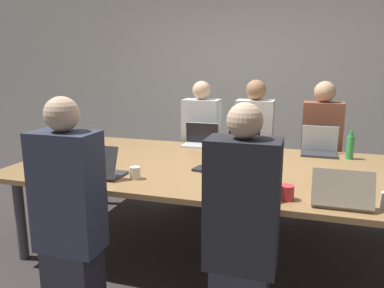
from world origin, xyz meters
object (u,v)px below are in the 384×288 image
object	(u,v)px
laptop_near_left	(100,168)
laptop_near_midright	(245,189)
bottle_far_right	(350,147)
person_far_midleft	(201,146)
cup_far_midleft	(224,145)
person_far_center	(254,146)
person_near_left	(69,214)
cup_near_midright	(286,192)
person_far_right	(320,151)
laptop_near_right	(342,196)
stapler	(251,172)
cup_far_center	(269,146)
laptop_far_right	(319,146)
laptop_far_midleft	(201,139)
laptop_far_center	(243,142)
person_near_midright	(241,230)
cup_near_left	(135,173)

from	to	relation	value
laptop_near_left	laptop_near_midright	bearing A→B (deg)	173.78
laptop_near_midright	bottle_far_right	size ratio (longest dim) A/B	1.40
person_far_midleft	cup_far_midleft	size ratio (longest dim) A/B	14.67
laptop_near_left	laptop_near_midright	xyz separation A→B (m)	(1.12, -0.12, -0.01)
person_far_midleft	person_far_center	world-z (taller)	person_far_center
person_near_left	cup_near_midright	xyz separation A→B (m)	(1.27, 0.47, 0.11)
person_far_center	person_far_right	distance (m)	0.70
laptop_near_right	cup_far_midleft	size ratio (longest dim) A/B	3.67
person_far_center	stapler	distance (m)	1.31
cup_far_center	laptop_near_midright	distance (m)	1.35
laptop_near_left	person_far_midleft	bearing A→B (deg)	-102.30
person_far_center	cup_far_center	xyz separation A→B (m)	(0.21, -0.47, 0.11)
laptop_far_right	person_far_right	bearing A→B (deg)	86.01
laptop_far_midleft	person_far_right	distance (m)	1.27
laptop_near_right	person_near_left	world-z (taller)	person_near_left
person_far_midleft	cup_near_midright	bearing A→B (deg)	-58.27
laptop_near_right	stapler	xyz separation A→B (m)	(-0.61, 0.48, -0.04)
laptop_near_midright	person_far_center	bearing A→B (deg)	-83.96
person_near_left	cup_far_center	size ratio (longest dim) A/B	13.55
laptop_far_center	laptop_near_midright	xyz separation A→B (m)	(0.24, -1.39, -0.00)
person_far_midleft	person_far_center	distance (m)	0.59
laptop_near_left	person_near_midright	xyz separation A→B (m)	(1.15, -0.44, -0.15)
bottle_far_right	cup_far_center	bearing A→B (deg)	173.86
laptop_near_right	person_far_right	bearing A→B (deg)	-87.78
person_near_left	bottle_far_right	bearing A→B (deg)	-135.89
laptop_far_center	person_far_midleft	bearing A→B (deg)	148.62
cup_near_left	person_near_left	bearing A→B (deg)	-105.89
laptop_near_midright	person_far_right	xyz separation A→B (m)	(0.51, 1.80, -0.12)
laptop_near_right	laptop_far_right	world-z (taller)	laptop_far_right
laptop_near_left	person_near_midright	size ratio (longest dim) A/B	0.24
laptop_far_midleft	person_near_midright	xyz separation A→B (m)	(0.73, -1.72, -0.14)
person_far_midleft	laptop_far_center	size ratio (longest dim) A/B	4.41
person_far_right	laptop_far_midleft	bearing A→B (deg)	-161.71
person_near_left	person_far_center	distance (m)	2.38
cup_near_left	cup_near_midright	distance (m)	1.10
person_far_midleft	laptop_near_left	xyz separation A→B (m)	(-0.35, -1.59, 0.14)
laptop_near_right	person_far_right	distance (m)	1.77
cup_near_midright	bottle_far_right	xyz separation A→B (m)	(0.48, 1.22, 0.06)
cup_near_left	laptop_far_center	world-z (taller)	laptop_far_center
person_near_midright	cup_far_center	bearing A→B (deg)	-89.18
laptop_near_right	laptop_near_left	size ratio (longest dim) A/B	1.07
laptop_near_midright	cup_far_midleft	bearing A→B (deg)	-72.27
laptop_far_right	bottle_far_right	xyz separation A→B (m)	(0.26, -0.12, 0.03)
laptop_far_midleft	person_far_midleft	distance (m)	0.34
laptop_near_midright	stapler	size ratio (longest dim) A/B	2.35
person_far_midleft	laptop_near_midright	bearing A→B (deg)	-65.76
cup_far_center	cup_far_midleft	bearing A→B (deg)	-175.62
laptop_far_midleft	laptop_far_center	world-z (taller)	laptop_far_midleft
person_far_center	laptop_far_center	bearing A→B (deg)	-96.61
laptop_near_midright	stapler	world-z (taller)	laptop_near_midright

